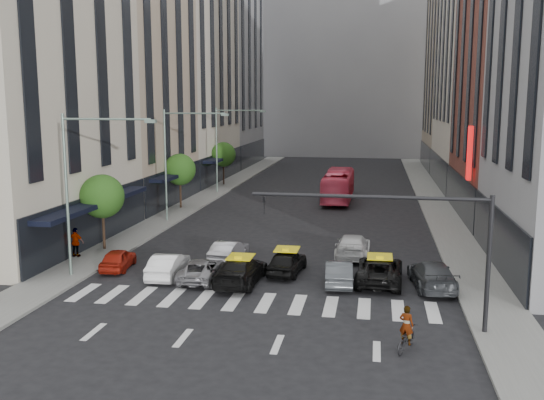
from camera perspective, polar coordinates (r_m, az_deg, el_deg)
The scene contains 33 objects.
ground at distance 28.91m, azimuth -2.35°, elevation -10.53°, with size 160.00×160.00×0.00m, color black.
sidewalk_left at distance 59.95m, azimuth -7.11°, elevation -0.12°, with size 3.00×96.00×0.15m, color slate.
sidewalk_right at distance 57.70m, azimuth 15.33°, elevation -0.75°, with size 3.00×96.00×0.15m, color slate.
building_left_a at distance 44.14m, azimuth -22.03°, elevation 14.09°, with size 8.00×18.00×28.00m, color beige.
building_left_b at distance 59.18m, azimuth -13.12°, elevation 11.18°, with size 8.00×16.00×24.00m, color tan.
building_left_c at distance 76.51m, azimuth -7.89°, elevation 15.35°, with size 8.00×20.00×36.00m, color beige.
building_left_d at distance 94.51m, azimuth -4.29°, elevation 12.41°, with size 8.00×18.00×30.00m, color gray.
building_right_b at distance 54.85m, azimuth 22.07°, elevation 11.97°, with size 8.00×18.00×26.00m, color brown.
building_right_c at distance 74.16m, azimuth 19.22°, elevation 16.69°, with size 8.00×20.00×40.00m, color beige.
building_right_d at distance 92.37m, azimuth 17.09°, elevation 11.49°, with size 8.00×18.00×28.00m, color tan.
building_far at distance 112.04m, azimuth 6.97°, elevation 13.41°, with size 30.00×10.00×36.00m, color gray.
tree_near at distance 41.04m, azimuth -15.69°, elevation 0.33°, with size 2.88×2.88×4.95m.
tree_mid at distance 55.78m, azimuth -8.66°, elevation 2.85°, with size 2.88×2.88×4.95m.
tree_far at distance 71.06m, azimuth -4.60°, elevation 4.29°, with size 2.88×2.88×4.95m.
streetlamp_near at distance 34.64m, azimuth -17.46°, elevation 2.41°, with size 5.38×0.25×9.00m.
streetlamp_mid at distance 49.34m, azimuth -8.98°, elevation 4.65°, with size 5.38×0.25×9.00m.
streetlamp_far at distance 64.66m, azimuth -4.43°, elevation 5.80°, with size 5.38×0.25×9.00m.
traffic_signal at distance 26.20m, azimuth 13.81°, elevation -2.70°, with size 10.10×0.20×6.00m.
liberty_sign at distance 47.24m, azimuth 18.11°, elevation 4.22°, with size 0.30×0.70×4.00m.
car_red at distance 36.91m, azimuth -14.29°, elevation -5.41°, with size 1.46×3.63×1.24m, color #9C1B0E.
car_white_front at distance 34.66m, azimuth -9.74°, elevation -6.08°, with size 1.46×4.18×1.38m, color white.
car_silver at distance 33.90m, azimuth -6.66°, elevation -6.50°, with size 2.02×4.37×1.22m, color gray.
taxi_left at distance 33.00m, azimuth -2.96°, elevation -6.65°, with size 2.08×5.12×1.49m, color black.
taxi_center at distance 34.89m, azimuth 1.41°, elevation -5.81°, with size 1.67×4.15×1.42m, color black.
car_grey_mid at distance 33.10m, azimuth 6.31°, elevation -6.77°, with size 1.42×4.08×1.34m, color #3F4347.
taxi_right at distance 33.65m, azimuth 10.08°, elevation -6.50°, with size 2.40×5.21×1.45m, color black.
car_grey_curb at distance 33.36m, azimuth 14.84°, elevation -6.81°, with size 2.03×4.98×1.45m, color #393C3F.
car_row2_left at distance 37.53m, azimuth -4.09°, elevation -4.81°, with size 1.41×4.06×1.34m, color #AEADB3.
car_row2_right at distance 38.90m, azimuth 7.60°, elevation -4.29°, with size 2.02×4.98×1.44m, color silver.
bus at distance 60.36m, azimuth 6.26°, elevation 1.35°, with size 2.56×10.93×3.04m, color #EF4666.
motorcycle at distance 25.22m, azimuth 12.49°, elevation -12.61°, with size 0.64×1.84×0.97m, color black.
rider at distance 24.77m, azimuth 12.59°, elevation -9.85°, with size 0.58×0.38×1.60m, color gray.
pedestrian_far at distance 39.86m, azimuth -17.98°, elevation -3.81°, with size 1.08×0.45×1.85m, color gray.
Camera 1 is at (5.75, -26.59, 9.79)m, focal length 40.00 mm.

